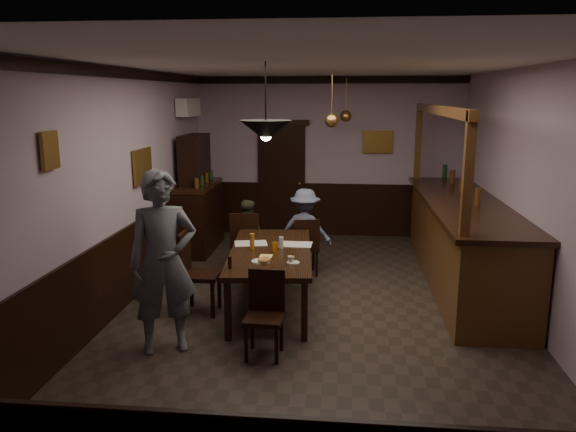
# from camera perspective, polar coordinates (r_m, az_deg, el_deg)

# --- Properties ---
(room) EXTENTS (5.01, 8.01, 3.01)m
(room) POSITION_cam_1_polar(r_m,az_deg,el_deg) (6.73, 3.13, 2.26)
(room) COLOR #2D2621
(room) RESTS_ON ground
(dining_table) EXTENTS (1.18, 2.28, 0.75)m
(dining_table) POSITION_cam_1_polar(r_m,az_deg,el_deg) (7.08, -1.78, -3.99)
(dining_table) COLOR black
(dining_table) RESTS_ON ground
(chair_far_left) EXTENTS (0.47, 0.47, 0.97)m
(chair_far_left) POSITION_cam_1_polar(r_m,az_deg,el_deg) (8.38, -4.40, -2.53)
(chair_far_left) COLOR black
(chair_far_left) RESTS_ON ground
(chair_far_right) EXTENTS (0.45, 0.45, 0.88)m
(chair_far_right) POSITION_cam_1_polar(r_m,az_deg,el_deg) (8.36, 1.82, -2.90)
(chair_far_right) COLOR black
(chair_far_right) RESTS_ON ground
(chair_near) EXTENTS (0.40, 0.40, 0.89)m
(chair_near) POSITION_cam_1_polar(r_m,az_deg,el_deg) (5.89, -2.33, -9.45)
(chair_near) COLOR black
(chair_near) RESTS_ON ground
(chair_side) EXTENTS (0.45, 0.45, 1.03)m
(chair_side) POSITION_cam_1_polar(r_m,az_deg,el_deg) (7.04, -9.50, -5.27)
(chair_side) COLOR black
(chair_side) RESTS_ON ground
(person_standing) EXTENTS (0.83, 0.70, 1.93)m
(person_standing) POSITION_cam_1_polar(r_m,az_deg,el_deg) (5.96, -12.57, -4.62)
(person_standing) COLOR slate
(person_standing) RESTS_ON ground
(person_seated_left) EXTENTS (0.56, 0.44, 1.10)m
(person_seated_left) POSITION_cam_1_polar(r_m,az_deg,el_deg) (8.64, -4.24, -1.94)
(person_seated_left) COLOR #3E4429
(person_seated_left) RESTS_ON ground
(person_seated_right) EXTENTS (0.89, 0.62, 1.27)m
(person_seated_right) POSITION_cam_1_polar(r_m,az_deg,el_deg) (8.58, 1.74, -1.42)
(person_seated_right) COLOR slate
(person_seated_right) RESTS_ON ground
(newspaper_left) EXTENTS (0.48, 0.39, 0.01)m
(newspaper_left) POSITION_cam_1_polar(r_m,az_deg,el_deg) (7.37, -3.80, -2.79)
(newspaper_left) COLOR silver
(newspaper_left) RESTS_ON dining_table
(newspaper_right) EXTENTS (0.43, 0.31, 0.01)m
(newspaper_right) POSITION_cam_1_polar(r_m,az_deg,el_deg) (7.31, 0.78, -2.90)
(newspaper_right) COLOR silver
(newspaper_right) RESTS_ON dining_table
(napkin) EXTENTS (0.16, 0.16, 0.00)m
(napkin) POSITION_cam_1_polar(r_m,az_deg,el_deg) (6.80, -2.26, -4.09)
(napkin) COLOR #FFD35D
(napkin) RESTS_ON dining_table
(saucer) EXTENTS (0.15, 0.15, 0.01)m
(saucer) POSITION_cam_1_polar(r_m,az_deg,el_deg) (6.53, 0.52, -4.75)
(saucer) COLOR white
(saucer) RESTS_ON dining_table
(coffee_cup) EXTENTS (0.09, 0.09, 0.07)m
(coffee_cup) POSITION_cam_1_polar(r_m,az_deg,el_deg) (6.50, 0.31, -4.42)
(coffee_cup) COLOR white
(coffee_cup) RESTS_ON saucer
(pastry_plate) EXTENTS (0.22, 0.22, 0.01)m
(pastry_plate) POSITION_cam_1_polar(r_m,az_deg,el_deg) (6.58, -2.77, -4.61)
(pastry_plate) COLOR white
(pastry_plate) RESTS_ON dining_table
(pastry_ring_a) EXTENTS (0.13, 0.13, 0.04)m
(pastry_ring_a) POSITION_cam_1_polar(r_m,az_deg,el_deg) (6.52, -2.52, -4.53)
(pastry_ring_a) COLOR #C68C47
(pastry_ring_a) RESTS_ON pastry_plate
(pastry_ring_b) EXTENTS (0.13, 0.13, 0.04)m
(pastry_ring_b) POSITION_cam_1_polar(r_m,az_deg,el_deg) (6.56, -2.33, -4.40)
(pastry_ring_b) COLOR #C68C47
(pastry_ring_b) RESTS_ON pastry_plate
(soda_can) EXTENTS (0.07, 0.07, 0.12)m
(soda_can) POSITION_cam_1_polar(r_m,az_deg,el_deg) (6.98, -1.34, -3.17)
(soda_can) COLOR orange
(soda_can) RESTS_ON dining_table
(beer_glass) EXTENTS (0.06, 0.06, 0.20)m
(beer_glass) POSITION_cam_1_polar(r_m,az_deg,el_deg) (7.10, -3.67, -2.58)
(beer_glass) COLOR #BF721E
(beer_glass) RESTS_ON dining_table
(water_glass) EXTENTS (0.06, 0.06, 0.15)m
(water_glass) POSITION_cam_1_polar(r_m,az_deg,el_deg) (7.12, -0.70, -2.72)
(water_glass) COLOR silver
(water_glass) RESTS_ON dining_table
(pepper_mill) EXTENTS (0.04, 0.04, 0.14)m
(pepper_mill) POSITION_cam_1_polar(r_m,az_deg,el_deg) (6.34, -5.93, -4.73)
(pepper_mill) COLOR black
(pepper_mill) RESTS_ON dining_table
(sideboard) EXTENTS (0.54, 1.51, 2.00)m
(sideboard) POSITION_cam_1_polar(r_m,az_deg,el_deg) (9.84, -9.10, 1.18)
(sideboard) COLOR black
(sideboard) RESTS_ON ground
(bar_counter) EXTENTS (1.04, 4.49, 2.51)m
(bar_counter) POSITION_cam_1_polar(r_m,az_deg,el_deg) (8.41, 17.23, -2.29)
(bar_counter) COLOR #4F3015
(bar_counter) RESTS_ON ground
(door_back) EXTENTS (0.90, 0.06, 2.10)m
(door_back) POSITION_cam_1_polar(r_m,az_deg,el_deg) (10.77, -0.66, 3.63)
(door_back) COLOR black
(door_back) RESTS_ON ground
(ac_unit) EXTENTS (0.20, 0.85, 0.30)m
(ac_unit) POSITION_cam_1_polar(r_m,az_deg,el_deg) (9.90, -10.09, 10.83)
(ac_unit) COLOR white
(ac_unit) RESTS_ON ground
(picture_left_small) EXTENTS (0.04, 0.28, 0.36)m
(picture_left_small) POSITION_cam_1_polar(r_m,az_deg,el_deg) (5.76, -23.05, 6.15)
(picture_left_small) COLOR olive
(picture_left_small) RESTS_ON ground
(picture_left_large) EXTENTS (0.04, 0.62, 0.48)m
(picture_left_large) POSITION_cam_1_polar(r_m,az_deg,el_deg) (7.98, -14.55, 4.92)
(picture_left_large) COLOR olive
(picture_left_large) RESTS_ON ground
(picture_back) EXTENTS (0.55, 0.04, 0.42)m
(picture_back) POSITION_cam_1_polar(r_m,az_deg,el_deg) (10.64, 9.10, 7.44)
(picture_back) COLOR olive
(picture_back) RESTS_ON ground
(pendant_iron) EXTENTS (0.56, 0.56, 0.82)m
(pendant_iron) POSITION_cam_1_polar(r_m,az_deg,el_deg) (6.01, -2.27, 8.65)
(pendant_iron) COLOR black
(pendant_iron) RESTS_ON ground
(pendant_brass_mid) EXTENTS (0.20, 0.20, 0.81)m
(pendant_brass_mid) POSITION_cam_1_polar(r_m,az_deg,el_deg) (8.20, 4.45, 9.66)
(pendant_brass_mid) COLOR #BF8C3F
(pendant_brass_mid) RESTS_ON ground
(pendant_brass_far) EXTENTS (0.20, 0.20, 0.81)m
(pendant_brass_far) POSITION_cam_1_polar(r_m,az_deg,el_deg) (9.77, 5.89, 10.04)
(pendant_brass_far) COLOR #BF8C3F
(pendant_brass_far) RESTS_ON ground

